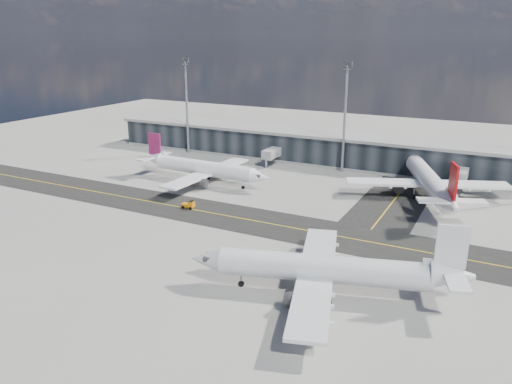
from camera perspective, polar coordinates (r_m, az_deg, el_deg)
ground at (r=94.65m, az=0.85°, el=-4.47°), size 300.00×300.00×0.00m
taxiway_lanes at (r=102.35m, az=5.49°, el=-2.81°), size 180.00×63.00×0.03m
terminal_concourse at (r=142.63m, az=10.74°, el=4.54°), size 152.00×19.80×8.80m
floodlight_masts at (r=133.98m, az=10.13°, el=8.76°), size 102.50×0.70×28.90m
airliner_af at (r=125.16m, az=-6.10°, el=2.73°), size 37.37×31.84×11.08m
airliner_redtail at (r=117.93m, az=19.19°, el=1.16°), size 35.49×41.02×12.61m
airliner_near at (r=71.80m, az=8.13°, el=-8.77°), size 38.96×33.56×11.74m
baggage_tug at (r=107.19m, az=-7.64°, el=-1.44°), size 2.83×1.51×1.75m
service_van at (r=124.98m, az=21.56°, el=0.20°), size 4.00×6.50×1.68m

